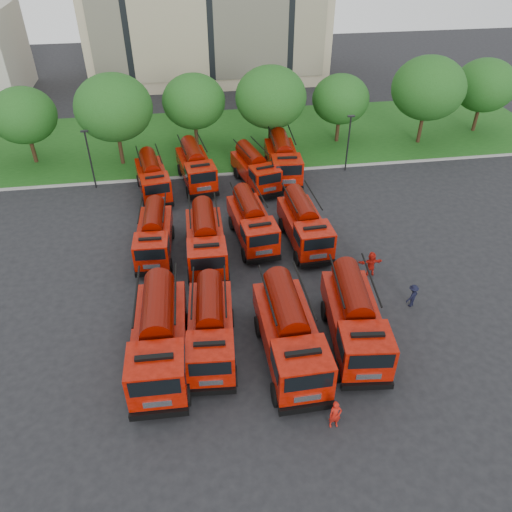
{
  "coord_description": "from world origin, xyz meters",
  "views": [
    {
      "loc": [
        -2.18,
        -22.27,
        20.36
      ],
      "look_at": [
        1.64,
        2.89,
        1.8
      ],
      "focal_mm": 35.0,
      "sensor_mm": 36.0,
      "label": 1
    }
  ],
  "objects_px": {
    "fire_truck_8": "(153,177)",
    "firefighter_0": "(334,425)",
    "fire_truck_11": "(283,159)",
    "fire_truck_9": "(196,166)",
    "fire_truck_6": "(252,221)",
    "fire_truck_0": "(159,336)",
    "fire_truck_10": "(255,168)",
    "firefighter_2": "(353,342)",
    "firefighter_4": "(148,322)",
    "fire_truck_3": "(355,318)",
    "fire_truck_7": "(304,224)",
    "fire_truck_2": "(290,333)",
    "firefighter_3": "(410,305)",
    "fire_truck_1": "(211,327)",
    "fire_truck_5": "(206,240)",
    "firefighter_5": "(369,274)",
    "fire_truck_4": "(154,234)"
  },
  "relations": [
    {
      "from": "fire_truck_0",
      "to": "firefighter_4",
      "type": "relative_size",
      "value": 5.07
    },
    {
      "from": "fire_truck_7",
      "to": "fire_truck_11",
      "type": "relative_size",
      "value": 0.96
    },
    {
      "from": "fire_truck_7",
      "to": "firefighter_3",
      "type": "bearing_deg",
      "value": -59.85
    },
    {
      "from": "fire_truck_6",
      "to": "fire_truck_9",
      "type": "height_order",
      "value": "fire_truck_9"
    },
    {
      "from": "firefighter_3",
      "to": "fire_truck_7",
      "type": "bearing_deg",
      "value": -89.3
    },
    {
      "from": "fire_truck_11",
      "to": "fire_truck_3",
      "type": "bearing_deg",
      "value": -87.02
    },
    {
      "from": "fire_truck_3",
      "to": "fire_truck_0",
      "type": "bearing_deg",
      "value": -174.33
    },
    {
      "from": "fire_truck_2",
      "to": "firefighter_5",
      "type": "bearing_deg",
      "value": 41.95
    },
    {
      "from": "fire_truck_1",
      "to": "fire_truck_5",
      "type": "xyz_separation_m",
      "value": [
        0.31,
        8.32,
        0.04
      ]
    },
    {
      "from": "fire_truck_11",
      "to": "fire_truck_2",
      "type": "bearing_deg",
      "value": -97.04
    },
    {
      "from": "firefighter_5",
      "to": "fire_truck_5",
      "type": "bearing_deg",
      "value": -17.48
    },
    {
      "from": "firefighter_2",
      "to": "firefighter_4",
      "type": "relative_size",
      "value": 1.2
    },
    {
      "from": "fire_truck_0",
      "to": "fire_truck_3",
      "type": "bearing_deg",
      "value": 1.13
    },
    {
      "from": "firefighter_0",
      "to": "fire_truck_9",
      "type": "bearing_deg",
      "value": 101.05
    },
    {
      "from": "fire_truck_2",
      "to": "fire_truck_4",
      "type": "relative_size",
      "value": 1.2
    },
    {
      "from": "fire_truck_0",
      "to": "fire_truck_7",
      "type": "distance_m",
      "value": 14.02
    },
    {
      "from": "fire_truck_5",
      "to": "fire_truck_9",
      "type": "height_order",
      "value": "fire_truck_5"
    },
    {
      "from": "firefighter_5",
      "to": "fire_truck_3",
      "type": "bearing_deg",
      "value": 61.84
    },
    {
      "from": "firefighter_0",
      "to": "firefighter_5",
      "type": "distance_m",
      "value": 12.15
    },
    {
      "from": "fire_truck_4",
      "to": "fire_truck_6",
      "type": "distance_m",
      "value": 6.85
    },
    {
      "from": "fire_truck_0",
      "to": "fire_truck_10",
      "type": "relative_size",
      "value": 1.17
    },
    {
      "from": "fire_truck_4",
      "to": "fire_truck_7",
      "type": "xyz_separation_m",
      "value": [
        10.42,
        -0.41,
        0.1
      ]
    },
    {
      "from": "fire_truck_2",
      "to": "fire_truck_7",
      "type": "relative_size",
      "value": 1.12
    },
    {
      "from": "fire_truck_1",
      "to": "fire_truck_7",
      "type": "height_order",
      "value": "fire_truck_1"
    },
    {
      "from": "fire_truck_1",
      "to": "fire_truck_5",
      "type": "distance_m",
      "value": 8.33
    },
    {
      "from": "fire_truck_0",
      "to": "fire_truck_4",
      "type": "height_order",
      "value": "fire_truck_0"
    },
    {
      "from": "fire_truck_4",
      "to": "fire_truck_7",
      "type": "relative_size",
      "value": 0.94
    },
    {
      "from": "firefighter_4",
      "to": "firefighter_5",
      "type": "xyz_separation_m",
      "value": [
        14.36,
        2.39,
        0.0
      ]
    },
    {
      "from": "firefighter_0",
      "to": "fire_truck_10",
      "type": "bearing_deg",
      "value": 90.04
    },
    {
      "from": "fire_truck_7",
      "to": "fire_truck_8",
      "type": "xyz_separation_m",
      "value": [
        -10.65,
        9.0,
        -0.09
      ]
    },
    {
      "from": "fire_truck_5",
      "to": "fire_truck_6",
      "type": "relative_size",
      "value": 1.03
    },
    {
      "from": "fire_truck_2",
      "to": "fire_truck_9",
      "type": "bearing_deg",
      "value": 99.18
    },
    {
      "from": "fire_truck_5",
      "to": "firefighter_3",
      "type": "bearing_deg",
      "value": -28.04
    },
    {
      "from": "fire_truck_9",
      "to": "fire_truck_3",
      "type": "bearing_deg",
      "value": -77.62
    },
    {
      "from": "fire_truck_3",
      "to": "fire_truck_11",
      "type": "relative_size",
      "value": 1.05
    },
    {
      "from": "fire_truck_11",
      "to": "firefighter_0",
      "type": "relative_size",
      "value": 4.52
    },
    {
      "from": "fire_truck_2",
      "to": "fire_truck_6",
      "type": "height_order",
      "value": "fire_truck_2"
    },
    {
      "from": "fire_truck_4",
      "to": "firefighter_0",
      "type": "distance_m",
      "value": 17.74
    },
    {
      "from": "fire_truck_6",
      "to": "fire_truck_7",
      "type": "height_order",
      "value": "fire_truck_7"
    },
    {
      "from": "fire_truck_7",
      "to": "fire_truck_11",
      "type": "bearing_deg",
      "value": 84.24
    },
    {
      "from": "fire_truck_5",
      "to": "firefighter_4",
      "type": "height_order",
      "value": "fire_truck_5"
    },
    {
      "from": "fire_truck_4",
      "to": "firefighter_5",
      "type": "height_order",
      "value": "fire_truck_4"
    },
    {
      "from": "fire_truck_10",
      "to": "firefighter_3",
      "type": "relative_size",
      "value": 4.43
    },
    {
      "from": "firefighter_2",
      "to": "fire_truck_7",
      "type": "bearing_deg",
      "value": 1.32
    },
    {
      "from": "fire_truck_8",
      "to": "firefighter_0",
      "type": "xyz_separation_m",
      "value": [
        8.64,
        -24.14,
        -1.49
      ]
    },
    {
      "from": "fire_truck_11",
      "to": "fire_truck_9",
      "type": "bearing_deg",
      "value": -175.23
    },
    {
      "from": "fire_truck_6",
      "to": "fire_truck_7",
      "type": "relative_size",
      "value": 0.99
    },
    {
      "from": "firefighter_0",
      "to": "firefighter_3",
      "type": "height_order",
      "value": "firefighter_0"
    },
    {
      "from": "fire_truck_7",
      "to": "firefighter_2",
      "type": "xyz_separation_m",
      "value": [
        0.54,
        -10.04,
        -1.58
      ]
    },
    {
      "from": "fire_truck_11",
      "to": "fire_truck_10",
      "type": "bearing_deg",
      "value": -151.72
    }
  ]
}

